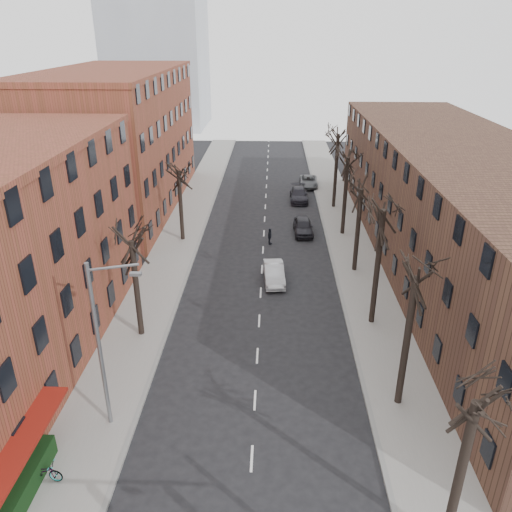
# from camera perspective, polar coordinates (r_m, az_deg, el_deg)

# --- Properties ---
(sidewalk_left) EXTENTS (4.00, 90.00, 0.15)m
(sidewalk_left) POSITION_cam_1_polar(r_m,az_deg,el_deg) (48.50, -8.62, 2.34)
(sidewalk_left) COLOR gray
(sidewalk_left) RESTS_ON ground
(sidewalk_right) EXTENTS (4.00, 90.00, 0.15)m
(sidewalk_right) POSITION_cam_1_polar(r_m,az_deg,el_deg) (48.24, 10.43, 2.08)
(sidewalk_right) COLOR gray
(sidewalk_right) RESTS_ON ground
(building_left_far) EXTENTS (12.00, 28.00, 14.00)m
(building_left_far) POSITION_cam_1_polar(r_m,az_deg,el_deg) (56.83, -15.62, 12.32)
(building_left_far) COLOR brown
(building_left_far) RESTS_ON ground
(building_right) EXTENTS (12.00, 50.00, 10.00)m
(building_right) POSITION_cam_1_polar(r_m,az_deg,el_deg) (44.00, 22.20, 5.26)
(building_right) COLOR #4B3123
(building_right) RESTS_ON ground
(awning_left) EXTENTS (1.20, 7.00, 0.15)m
(awning_left) POSITION_cam_1_polar(r_m,az_deg,el_deg) (25.75, -24.07, -23.12)
(awning_left) COLOR maroon
(awning_left) RESTS_ON ground
(hedge) EXTENTS (0.80, 6.00, 1.00)m
(hedge) POSITION_cam_1_polar(r_m,az_deg,el_deg) (24.75, -25.59, -23.66)
(hedge) COLOR black
(hedge) RESTS_ON sidewalk_left
(tree_right_b) EXTENTS (5.20, 5.20, 10.80)m
(tree_right_b) POSITION_cam_1_polar(r_m,az_deg,el_deg) (28.69, 15.85, -15.91)
(tree_right_b) COLOR black
(tree_right_b) RESTS_ON ground
(tree_right_c) EXTENTS (5.20, 5.20, 11.60)m
(tree_right_c) POSITION_cam_1_polar(r_m,az_deg,el_deg) (35.00, 13.01, -7.46)
(tree_right_c) COLOR black
(tree_right_c) RESTS_ON ground
(tree_right_d) EXTENTS (5.20, 5.20, 10.00)m
(tree_right_d) POSITION_cam_1_polar(r_m,az_deg,el_deg) (41.90, 11.14, -1.67)
(tree_right_d) COLOR black
(tree_right_d) RESTS_ON ground
(tree_right_e) EXTENTS (5.20, 5.20, 10.80)m
(tree_right_e) POSITION_cam_1_polar(r_m,az_deg,el_deg) (49.13, 9.81, 2.45)
(tree_right_e) COLOR black
(tree_right_e) RESTS_ON ground
(tree_right_f) EXTENTS (5.20, 5.20, 11.60)m
(tree_right_f) POSITION_cam_1_polar(r_m,az_deg,el_deg) (56.56, 8.83, 5.50)
(tree_right_f) COLOR black
(tree_right_f) RESTS_ON ground
(tree_left_a) EXTENTS (5.20, 5.20, 9.50)m
(tree_left_a) POSITION_cam_1_polar(r_m,az_deg,el_deg) (33.72, -12.91, -8.79)
(tree_left_a) COLOR black
(tree_left_a) RESTS_ON ground
(tree_left_b) EXTENTS (5.20, 5.20, 9.50)m
(tree_left_b) POSITION_cam_1_polar(r_m,az_deg,el_deg) (47.55, -8.34, 1.79)
(tree_left_b) COLOR black
(tree_left_b) RESTS_ON ground
(streetlight) EXTENTS (2.45, 0.22, 9.03)m
(streetlight) POSITION_cam_1_polar(r_m,az_deg,el_deg) (24.50, -17.20, -9.22)
(streetlight) COLOR slate
(streetlight) RESTS_ON ground
(silver_sedan) EXTENTS (1.82, 4.41, 1.42)m
(silver_sedan) POSITION_cam_1_polar(r_m,az_deg,el_deg) (39.13, 2.08, -1.99)
(silver_sedan) COLOR #ADAFB4
(silver_sedan) RESTS_ON ground
(parked_car_near) EXTENTS (1.93, 4.47, 1.50)m
(parked_car_near) POSITION_cam_1_polar(r_m,az_deg,el_deg) (48.57, 5.41, 3.40)
(parked_car_near) COLOR black
(parked_car_near) RESTS_ON ground
(parked_car_mid) EXTENTS (2.02, 4.96, 1.44)m
(parked_car_mid) POSITION_cam_1_polar(r_m,az_deg,el_deg) (58.20, 4.93, 7.00)
(parked_car_mid) COLOR black
(parked_car_mid) RESTS_ON ground
(parked_car_far) EXTENTS (2.28, 4.77, 1.31)m
(parked_car_far) POSITION_cam_1_polar(r_m,az_deg,el_deg) (63.82, 6.02, 8.47)
(parked_car_far) COLOR #52565A
(parked_car_far) RESTS_ON ground
(pedestrian_crossing) EXTENTS (0.60, 0.98, 1.56)m
(pedestrian_crossing) POSITION_cam_1_polar(r_m,az_deg,el_deg) (45.90, 1.58, 2.26)
(pedestrian_crossing) COLOR black
(pedestrian_crossing) RESTS_ON ground
(bicycle) EXTENTS (1.93, 0.87, 0.98)m
(bicycle) POSITION_cam_1_polar(r_m,az_deg,el_deg) (25.41, -23.23, -21.63)
(bicycle) COLOR gray
(bicycle) RESTS_ON sidewalk_left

